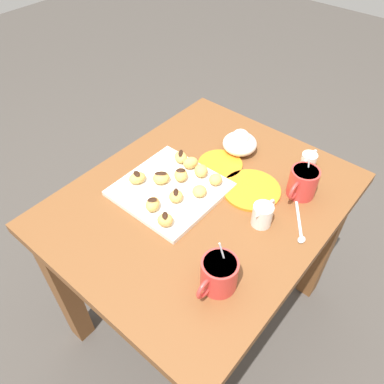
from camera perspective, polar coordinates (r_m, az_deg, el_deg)
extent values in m
plane|color=#423D38|center=(1.79, 1.16, -17.21)|extent=(8.00, 8.00, 0.00)
cube|color=brown|center=(1.21, 1.64, -1.45)|extent=(0.93, 0.76, 0.04)
cube|color=brown|center=(1.83, 1.64, 2.49)|extent=(0.07, 0.07, 0.69)
cube|color=brown|center=(1.51, -18.74, -13.78)|extent=(0.07, 0.07, 0.69)
cube|color=brown|center=(1.64, 19.37, -7.41)|extent=(0.07, 0.07, 0.69)
cube|color=white|center=(1.21, -3.34, 0.40)|extent=(0.31, 0.31, 0.02)
cylinder|color=red|center=(1.22, 16.47, 1.41)|extent=(0.09, 0.09, 0.10)
torus|color=red|center=(1.18, 15.28, 0.19)|extent=(0.06, 0.01, 0.06)
cylinder|color=#331E11|center=(1.20, 16.88, 2.89)|extent=(0.08, 0.08, 0.01)
cylinder|color=silver|center=(1.21, 17.22, 3.14)|extent=(0.03, 0.04, 0.13)
cylinder|color=red|center=(0.97, 4.15, -12.25)|extent=(0.09, 0.09, 0.09)
torus|color=red|center=(0.94, 1.97, -14.38)|extent=(0.06, 0.01, 0.06)
cylinder|color=#331E11|center=(0.93, 4.28, -10.89)|extent=(0.08, 0.08, 0.01)
cylinder|color=silver|center=(0.95, 4.97, -10.31)|extent=(0.02, 0.04, 0.12)
cylinder|color=white|center=(1.12, 10.60, -3.47)|extent=(0.06, 0.06, 0.07)
cone|color=white|center=(1.08, 9.97, -3.43)|extent=(0.02, 0.02, 0.02)
torus|color=white|center=(1.14, 11.70, -2.18)|extent=(0.05, 0.01, 0.05)
cylinder|color=white|center=(1.09, 10.80, -2.43)|extent=(0.05, 0.05, 0.01)
ellipsoid|color=white|center=(1.36, 7.25, 7.28)|extent=(0.12, 0.12, 0.07)
sphere|color=silver|center=(1.35, 7.34, 8.07)|extent=(0.07, 0.07, 0.07)
ellipsoid|color=green|center=(1.32, 7.09, 8.50)|extent=(0.03, 0.02, 0.01)
cylinder|color=white|center=(1.34, 17.24, 4.54)|extent=(0.05, 0.05, 0.05)
cone|color=white|center=(1.32, 16.91, 4.60)|extent=(0.02, 0.02, 0.02)
torus|color=white|center=(1.37, 17.96, 5.36)|extent=(0.04, 0.01, 0.04)
cylinder|color=black|center=(1.33, 17.44, 5.24)|extent=(0.04, 0.04, 0.01)
cylinder|color=orange|center=(1.23, 9.00, 0.36)|extent=(0.19, 0.19, 0.01)
cylinder|color=orange|center=(1.31, 4.30, 4.19)|extent=(0.15, 0.15, 0.01)
cube|color=silver|center=(1.17, 15.88, -4.09)|extent=(0.13, 0.09, 0.00)
ellipsoid|color=silver|center=(1.12, 16.28, -6.94)|extent=(0.03, 0.02, 0.01)
ellipsoid|color=#DBA351|center=(1.22, -1.71, 2.62)|extent=(0.07, 0.07, 0.04)
ellipsoid|color=black|center=(1.21, -1.73, 3.32)|extent=(0.03, 0.03, 0.00)
ellipsoid|color=#DBA351|center=(1.24, 1.36, 3.25)|extent=(0.07, 0.07, 0.04)
ellipsoid|color=#DBA351|center=(1.17, 1.14, 0.15)|extent=(0.06, 0.06, 0.03)
ellipsoid|color=#DBA351|center=(1.22, -4.70, 2.17)|extent=(0.07, 0.07, 0.04)
ellipsoid|color=black|center=(1.20, -4.76, 2.84)|extent=(0.04, 0.04, 0.00)
ellipsoid|color=#DBA351|center=(1.15, -2.45, -0.65)|extent=(0.06, 0.06, 0.03)
ellipsoid|color=black|center=(1.14, -2.48, 0.01)|extent=(0.03, 0.03, 0.00)
ellipsoid|color=#DBA351|center=(1.22, -8.30, 2.11)|extent=(0.07, 0.06, 0.04)
ellipsoid|color=black|center=(1.21, -8.39, 2.78)|extent=(0.03, 0.03, 0.00)
ellipsoid|color=#DBA351|center=(1.29, -1.72, 5.31)|extent=(0.06, 0.07, 0.03)
ellipsoid|color=black|center=(1.28, -1.74, 5.93)|extent=(0.04, 0.03, 0.00)
ellipsoid|color=#DBA351|center=(1.13, -5.98, -1.86)|extent=(0.07, 0.06, 0.04)
ellipsoid|color=black|center=(1.12, -6.06, -1.17)|extent=(0.03, 0.03, 0.00)
ellipsoid|color=#DBA351|center=(1.21, 3.76, 1.82)|extent=(0.05, 0.05, 0.03)
ellipsoid|color=#DBA351|center=(1.09, -4.08, -4.26)|extent=(0.06, 0.06, 0.04)
ellipsoid|color=black|center=(1.07, -4.13, -3.55)|extent=(0.03, 0.03, 0.00)
ellipsoid|color=#DBA351|center=(1.27, -0.23, 4.45)|extent=(0.06, 0.06, 0.04)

